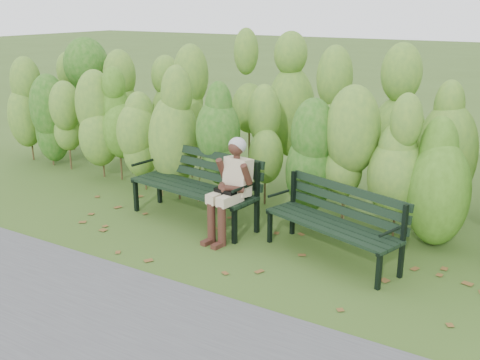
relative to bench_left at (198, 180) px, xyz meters
The scene contains 7 objects.
ground 1.16m from the bench_left, 37.95° to the right, with size 80.00×80.00×0.00m, color #3A551D.
footpath 2.99m from the bench_left, 74.05° to the right, with size 60.00×2.50×0.01m, color #474749.
hedge_band 1.64m from the bench_left, 56.67° to the left, with size 11.04×1.67×2.42m.
leaf_litter 1.40m from the bench_left, 44.31° to the right, with size 5.29×2.09×0.01m.
bench_left is the anchor object (origin of this frame).
bench_right 1.99m from the bench_left, ahead, with size 1.70×0.99×0.81m.
seated_woman 0.76m from the bench_left, 21.97° to the right, with size 0.48×0.70×1.23m.
Camera 1 is at (3.25, -5.02, 2.73)m, focal length 42.00 mm.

